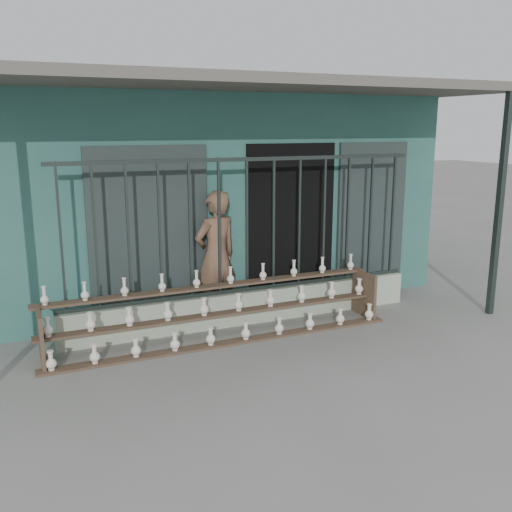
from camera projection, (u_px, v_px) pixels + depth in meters
name	position (u px, v px, depth m)	size (l,w,h in m)	color
ground	(290.00, 356.00, 6.69)	(60.00, 60.00, 0.00)	slate
workshop_building	(183.00, 185.00, 10.10)	(7.40, 6.60, 3.21)	#2E6159
parapet_wall	(247.00, 307.00, 7.80)	(5.00, 0.20, 0.45)	#AFBFA4
security_fence	(247.00, 226.00, 7.55)	(5.00, 0.04, 1.80)	#283330
shelf_rack	(222.00, 311.00, 7.19)	(4.50, 0.68, 0.85)	brown
elderly_woman	(216.00, 256.00, 7.79)	(0.66, 0.43, 1.80)	brown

